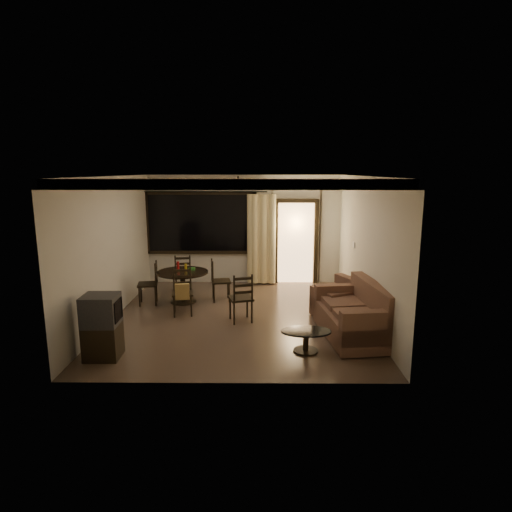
{
  "coord_description": "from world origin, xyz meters",
  "views": [
    {
      "loc": [
        0.41,
        -8.23,
        2.9
      ],
      "look_at": [
        0.34,
        0.2,
        1.22
      ],
      "focal_mm": 30.0,
      "sensor_mm": 36.0,
      "label": 1
    }
  ],
  "objects_px": {
    "tv_cabinet": "(102,327)",
    "dining_table": "(183,278)",
    "dining_chair_north": "(183,281)",
    "dining_chair_east": "(221,288)",
    "dining_chair_south": "(183,300)",
    "dining_chair_west": "(149,292)",
    "sofa": "(356,316)",
    "coffee_table": "(306,338)",
    "armchair": "(338,302)",
    "side_chair": "(241,307)"
  },
  "relations": [
    {
      "from": "coffee_table",
      "to": "dining_chair_west",
      "type": "bearing_deg",
      "value": 141.9
    },
    {
      "from": "side_chair",
      "to": "dining_chair_west",
      "type": "bearing_deg",
      "value": -44.0
    },
    {
      "from": "dining_table",
      "to": "armchair",
      "type": "bearing_deg",
      "value": -16.59
    },
    {
      "from": "dining_chair_south",
      "to": "armchair",
      "type": "bearing_deg",
      "value": -11.98
    },
    {
      "from": "dining_chair_south",
      "to": "side_chair",
      "type": "distance_m",
      "value": 1.27
    },
    {
      "from": "dining_chair_east",
      "to": "sofa",
      "type": "bearing_deg",
      "value": -139.23
    },
    {
      "from": "dining_chair_east",
      "to": "side_chair",
      "type": "height_order",
      "value": "side_chair"
    },
    {
      "from": "sofa",
      "to": "armchair",
      "type": "bearing_deg",
      "value": 89.99
    },
    {
      "from": "tv_cabinet",
      "to": "armchair",
      "type": "height_order",
      "value": "tv_cabinet"
    },
    {
      "from": "armchair",
      "to": "dining_chair_north",
      "type": "bearing_deg",
      "value": 127.92
    },
    {
      "from": "coffee_table",
      "to": "dining_chair_north",
      "type": "bearing_deg",
      "value": 127.17
    },
    {
      "from": "dining_chair_west",
      "to": "coffee_table",
      "type": "bearing_deg",
      "value": 42.35
    },
    {
      "from": "side_chair",
      "to": "tv_cabinet",
      "type": "bearing_deg",
      "value": 22.15
    },
    {
      "from": "dining_chair_north",
      "to": "armchair",
      "type": "xyz_separation_m",
      "value": [
        3.42,
        -1.75,
        0.04
      ]
    },
    {
      "from": "side_chair",
      "to": "dining_chair_north",
      "type": "bearing_deg",
      "value": -70.01
    },
    {
      "from": "dining_table",
      "to": "dining_chair_south",
      "type": "distance_m",
      "value": 0.9
    },
    {
      "from": "dining_chair_east",
      "to": "sofa",
      "type": "height_order",
      "value": "sofa"
    },
    {
      "from": "dining_chair_east",
      "to": "tv_cabinet",
      "type": "distance_m",
      "value": 3.43
    },
    {
      "from": "coffee_table",
      "to": "dining_chair_south",
      "type": "bearing_deg",
      "value": 142.16
    },
    {
      "from": "dining_chair_east",
      "to": "coffee_table",
      "type": "relative_size",
      "value": 1.16
    },
    {
      "from": "dining_table",
      "to": "coffee_table",
      "type": "distance_m",
      "value": 3.64
    },
    {
      "from": "sofa",
      "to": "armchair",
      "type": "xyz_separation_m",
      "value": [
        -0.13,
        1.03,
        -0.06
      ]
    },
    {
      "from": "dining_chair_west",
      "to": "armchair",
      "type": "height_order",
      "value": "dining_chair_west"
    },
    {
      "from": "dining_chair_east",
      "to": "dining_chair_west",
      "type": "bearing_deg",
      "value": 90.53
    },
    {
      "from": "tv_cabinet",
      "to": "armchair",
      "type": "bearing_deg",
      "value": 23.94
    },
    {
      "from": "dining_chair_south",
      "to": "dining_chair_west",
      "type": "bearing_deg",
      "value": 131.66
    },
    {
      "from": "armchair",
      "to": "tv_cabinet",
      "type": "bearing_deg",
      "value": -179.47
    },
    {
      "from": "sofa",
      "to": "side_chair",
      "type": "relative_size",
      "value": 1.93
    },
    {
      "from": "dining_chair_west",
      "to": "sofa",
      "type": "relative_size",
      "value": 0.5
    },
    {
      "from": "tv_cabinet",
      "to": "dining_table",
      "type": "bearing_deg",
      "value": 74.01
    },
    {
      "from": "dining_table",
      "to": "dining_chair_south",
      "type": "height_order",
      "value": "dining_chair_south"
    },
    {
      "from": "sofa",
      "to": "coffee_table",
      "type": "height_order",
      "value": "sofa"
    },
    {
      "from": "dining_chair_west",
      "to": "dining_chair_east",
      "type": "bearing_deg",
      "value": 90.53
    },
    {
      "from": "dining_chair_south",
      "to": "dining_chair_north",
      "type": "xyz_separation_m",
      "value": [
        -0.27,
        1.62,
        -0.02
      ]
    },
    {
      "from": "dining_chair_east",
      "to": "side_chair",
      "type": "distance_m",
      "value": 1.46
    },
    {
      "from": "dining_chair_north",
      "to": "dining_chair_east",
      "type": "bearing_deg",
      "value": 136.76
    },
    {
      "from": "side_chair",
      "to": "dining_chair_south",
      "type": "bearing_deg",
      "value": -33.95
    },
    {
      "from": "dining_chair_south",
      "to": "armchair",
      "type": "distance_m",
      "value": 3.15
    },
    {
      "from": "tv_cabinet",
      "to": "armchair",
      "type": "relative_size",
      "value": 0.99
    },
    {
      "from": "dining_chair_west",
      "to": "tv_cabinet",
      "type": "xyz_separation_m",
      "value": [
        -0.01,
        -2.76,
        0.23
      ]
    },
    {
      "from": "armchair",
      "to": "side_chair",
      "type": "xyz_separation_m",
      "value": [
        -1.94,
        -0.25,
        -0.03
      ]
    },
    {
      "from": "tv_cabinet",
      "to": "sofa",
      "type": "relative_size",
      "value": 0.54
    },
    {
      "from": "dining_chair_south",
      "to": "dining_chair_north",
      "type": "relative_size",
      "value": 1.0
    },
    {
      "from": "dining_chair_west",
      "to": "side_chair",
      "type": "bearing_deg",
      "value": 52.96
    },
    {
      "from": "dining_chair_west",
      "to": "coffee_table",
      "type": "xyz_separation_m",
      "value": [
        3.2,
        -2.51,
        -0.04
      ]
    },
    {
      "from": "sofa",
      "to": "dining_chair_east",
      "type": "bearing_deg",
      "value": 133.26
    },
    {
      "from": "dining_chair_north",
      "to": "sofa",
      "type": "distance_m",
      "value": 4.51
    },
    {
      "from": "armchair",
      "to": "side_chair",
      "type": "height_order",
      "value": "side_chair"
    },
    {
      "from": "coffee_table",
      "to": "side_chair",
      "type": "xyz_separation_m",
      "value": [
        -1.12,
        1.43,
        0.05
      ]
    },
    {
      "from": "dining_chair_south",
      "to": "side_chair",
      "type": "height_order",
      "value": "side_chair"
    }
  ]
}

